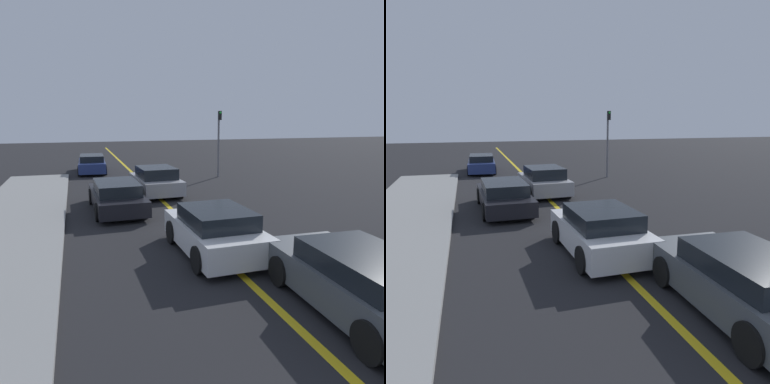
{
  "view_description": "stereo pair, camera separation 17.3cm",
  "coord_description": "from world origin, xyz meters",
  "views": [
    {
      "loc": [
        -3.68,
        -0.3,
        3.76
      ],
      "look_at": [
        -0.31,
        10.51,
        1.49
      ],
      "focal_mm": 35.0,
      "sensor_mm": 36.0,
      "label": 1
    },
    {
      "loc": [
        -3.51,
        -0.35,
        3.76
      ],
      "look_at": [
        -0.31,
        10.51,
        1.49
      ],
      "focal_mm": 35.0,
      "sensor_mm": 36.0,
      "label": 2
    }
  ],
  "objects": [
    {
      "name": "car_far_distant",
      "position": [
        -2.17,
        14.87,
        0.61
      ],
      "size": [
        2.1,
        4.81,
        1.22
      ],
      "rotation": [
        0.0,
        0.0,
        0.03
      ],
      "color": "black",
      "rests_on": "ground_plane"
    },
    {
      "name": "sidewalk_left",
      "position": [
        -5.88,
        12.48,
        0.07
      ],
      "size": [
        3.42,
        24.96,
        0.14
      ],
      "color": "gray",
      "rests_on": "ground_plane"
    },
    {
      "name": "car_oncoming_far",
      "position": [
        -2.63,
        26.24,
        0.61
      ],
      "size": [
        1.98,
        4.6,
        1.23
      ],
      "rotation": [
        0.0,
        0.0,
        -0.04
      ],
      "color": "navy",
      "rests_on": "ground_plane"
    },
    {
      "name": "traffic_light",
      "position": [
        4.98,
        21.78,
        2.54
      ],
      "size": [
        0.18,
        0.4,
        4.14
      ],
      "color": "slate",
      "rests_on": "ground_plane"
    },
    {
      "name": "car_parked_left_lot",
      "position": [
        0.04,
        17.64,
        0.67
      ],
      "size": [
        2.14,
        4.06,
        1.37
      ],
      "rotation": [
        0.0,
        0.0,
        0.04
      ],
      "color": "#9E9EA3",
      "rests_on": "ground_plane"
    },
    {
      "name": "road_center_line",
      "position": [
        0.0,
        18.0,
        0.0
      ],
      "size": [
        0.2,
        60.0,
        0.01
      ],
      "color": "gold",
      "rests_on": "ground_plane"
    },
    {
      "name": "car_ahead_center",
      "position": [
        -0.11,
        9.02,
        0.65
      ],
      "size": [
        2.06,
        3.88,
        1.33
      ],
      "rotation": [
        0.0,
        0.0,
        0.02
      ],
      "color": "silver",
      "rests_on": "ground_plane"
    },
    {
      "name": "car_near_right_lane",
      "position": [
        1.43,
        5.2,
        0.64
      ],
      "size": [
        2.08,
        4.6,
        1.29
      ],
      "rotation": [
        0.0,
        0.0,
        -0.03
      ],
      "color": "#4C5156",
      "rests_on": "ground_plane"
    }
  ]
}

